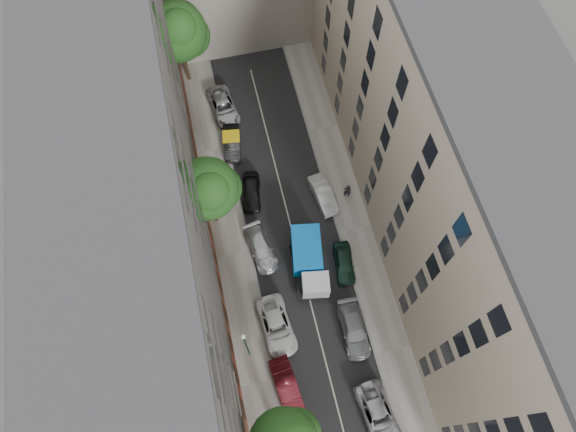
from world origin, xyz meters
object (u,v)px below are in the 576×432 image
object	(u,v)px
car_left_6	(223,106)
car_right_0	(378,415)
tarp_truck	(309,261)
car_right_1	(354,329)
car_right_3	(323,195)
tree_mid	(208,190)
pedestrian	(347,191)
car_left_5	(232,143)
lamp_post	(246,344)
car_left_3	(261,248)
car_right_2	(344,263)
car_left_4	(251,192)
car_left_1	(287,386)
car_left_2	(277,326)
tree_far	(179,34)

from	to	relation	value
car_left_6	car_right_0	bearing A→B (deg)	-85.89
tarp_truck	car_right_1	xyz separation A→B (m)	(2.20, -6.27, -0.80)
tarp_truck	car_right_1	distance (m)	6.69
car_right_3	tree_mid	xyz separation A→B (m)	(-9.84, -0.07, 5.27)
car_right_0	car_left_6	bearing A→B (deg)	95.64
car_left_6	pedestrian	xyz separation A→B (m)	(9.27, -12.00, 0.40)
car_left_5	car_left_6	distance (m)	4.31
car_left_5	tree_mid	xyz separation A→B (m)	(-2.78, -7.47, 5.29)
car_right_3	lamp_post	distance (m)	15.91
car_left_3	car_right_0	size ratio (longest dim) A/B	0.92
tarp_truck	car_right_3	size ratio (longest dim) A/B	1.47
car_right_2	tarp_truck	bearing A→B (deg)	175.98
car_left_6	car_right_3	distance (m)	13.71
car_left_5	car_right_0	size ratio (longest dim) A/B	0.81
car_left_5	tree_mid	size ratio (longest dim) A/B	0.47
car_left_3	lamp_post	world-z (taller)	lamp_post
car_right_3	tree_mid	distance (m)	11.16
car_left_6	car_right_2	size ratio (longest dim) A/B	1.29
tarp_truck	car_right_1	bearing A→B (deg)	-61.16
car_left_6	car_left_4	bearing A→B (deg)	-93.02
car_left_5	car_right_1	bearing A→B (deg)	-64.19
car_left_1	car_left_4	xyz separation A→B (m)	(0.68, 17.27, -0.06)
car_left_3	pedestrian	xyz separation A→B (m)	(8.77, 3.51, 0.43)
car_right_0	pedestrian	bearing A→B (deg)	75.20
car_left_2	car_right_2	size ratio (longest dim) A/B	1.32
car_right_2	tree_mid	world-z (taller)	tree_mid
tree_mid	car_left_3	bearing A→B (deg)	-49.29
tree_far	tree_mid	bearing A→B (deg)	-90.06
car_left_1	car_left_3	distance (m)	11.68
tarp_truck	car_right_3	world-z (taller)	tarp_truck
lamp_post	pedestrian	bearing A→B (deg)	46.34
car_left_1	lamp_post	distance (m)	5.42
car_left_2	pedestrian	distance (m)	13.71
car_left_2	car_right_1	bearing A→B (deg)	-20.55
tarp_truck	lamp_post	size ratio (longest dim) A/B	0.88
tree_mid	tree_far	bearing A→B (deg)	89.94
car_left_1	tarp_truck	bearing A→B (deg)	60.00
tree_mid	pedestrian	distance (m)	12.93
car_left_3	car_right_2	distance (m)	7.31
lamp_post	car_left_5	bearing A→B (deg)	83.42
car_right_1	car_left_6	bearing A→B (deg)	106.54
car_left_4	lamp_post	size ratio (longest dim) A/B	0.57
car_left_2	tarp_truck	bearing A→B (deg)	45.17
car_left_5	lamp_post	world-z (taller)	lamp_post
car_right_0	car_right_2	world-z (taller)	car_right_0
tarp_truck	car_left_5	bearing A→B (deg)	116.44
car_left_1	pedestrian	bearing A→B (deg)	52.53
tarp_truck	car_right_0	distance (m)	13.15
car_left_4	tree_mid	bearing A→B (deg)	-142.07
car_right_1	pedestrian	bearing A→B (deg)	78.34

